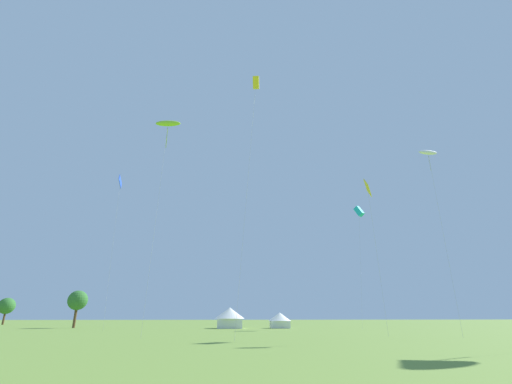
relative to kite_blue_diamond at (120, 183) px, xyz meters
The scene contains 10 objects.
kite_blue_diamond is the anchor object (origin of this frame).
kite_yellow_diamond 36.37m from the kite_blue_diamond, 26.60° to the right, with size 0.86×2.24×16.70m.
kite_white_parafoil 42.78m from the kite_blue_diamond, 25.40° to the right, with size 2.27×1.71×19.61m.
kite_lime_parafoil 18.21m from the kite_blue_diamond, 59.33° to the right, with size 2.99×3.07×23.44m.
kite_cyan_box 41.15m from the kite_blue_diamond, 10.56° to the left, with size 2.48×1.95×20.86m.
kite_yellow_box 28.26m from the kite_blue_diamond, 47.08° to the right, with size 2.27×2.30×26.36m.
festival_tent_left 27.34m from the kite_blue_diamond, 25.86° to the left, with size 4.89×4.89×3.18m.
festival_tent_center 33.40m from the kite_blue_diamond, 18.25° to the left, with size 3.72×3.72×2.42m.
tree_distant_left 22.58m from the kite_blue_diamond, 122.88° to the left, with size 3.20×3.20×5.99m.
tree_distant_right 53.95m from the kite_blue_diamond, 130.92° to the left, with size 3.60×3.60×5.89m.
Camera 1 is at (-3.15, -2.05, 1.86)m, focal length 24.92 mm.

